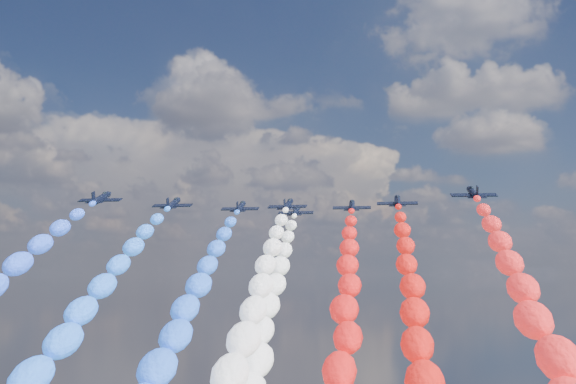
# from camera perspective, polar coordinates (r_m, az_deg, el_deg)

# --- Properties ---
(jet_0) EXTENTS (8.00, 10.86, 5.55)m
(jet_0) POSITION_cam_1_polar(r_m,az_deg,el_deg) (141.53, -14.33, -0.47)
(jet_0) COLOR black
(jet_1) EXTENTS (8.06, 10.90, 5.55)m
(jet_1) POSITION_cam_1_polar(r_m,az_deg,el_deg) (149.59, -8.93, -0.91)
(jet_1) COLOR black
(trail_1) EXTENTS (5.67, 95.78, 49.26)m
(trail_1) POSITION_cam_1_polar(r_m,az_deg,el_deg) (102.52, -16.47, -11.21)
(trail_1) COLOR #276CFA
(jet_2) EXTENTS (7.91, 10.80, 5.55)m
(jet_2) POSITION_cam_1_polar(r_m,az_deg,el_deg) (155.54, -3.72, -1.18)
(jet_2) COLOR black
(trail_2) EXTENTS (5.67, 95.78, 49.26)m
(trail_2) POSITION_cam_1_polar(r_m,az_deg,el_deg) (107.02, -8.42, -11.19)
(trail_2) COLOR blue
(jet_3) EXTENTS (8.58, 11.28, 5.55)m
(jet_3) POSITION_cam_1_polar(r_m,az_deg,el_deg) (150.18, -0.01, -1.01)
(jet_3) COLOR black
(trail_3) EXTENTS (5.67, 95.78, 49.26)m
(trail_3) POSITION_cam_1_polar(r_m,az_deg,el_deg) (101.02, -3.09, -11.54)
(trail_3) COLOR white
(jet_4) EXTENTS (8.22, 11.02, 5.55)m
(jet_4) POSITION_cam_1_polar(r_m,az_deg,el_deg) (165.03, 0.64, -1.50)
(jet_4) COLOR black
(trail_4) EXTENTS (5.67, 95.78, 49.26)m
(trail_4) POSITION_cam_1_polar(r_m,az_deg,el_deg) (115.78, -1.75, -10.89)
(trail_4) COLOR white
(jet_5) EXTENTS (7.90, 10.79, 5.55)m
(jet_5) POSITION_cam_1_polar(r_m,az_deg,el_deg) (153.25, 4.98, -1.09)
(jet_5) COLOR black
(trail_5) EXTENTS (5.67, 95.78, 49.26)m
(trail_5) POSITION_cam_1_polar(r_m,az_deg,el_deg) (103.68, 4.52, -11.39)
(trail_5) COLOR red
(jet_6) EXTENTS (8.38, 11.13, 5.55)m
(jet_6) POSITION_cam_1_polar(r_m,az_deg,el_deg) (144.90, 8.50, -0.74)
(jet_6) COLOR black
(trail_6) EXTENTS (5.67, 95.78, 49.26)m
(trail_6) POSITION_cam_1_polar(r_m,az_deg,el_deg) (95.37, 9.94, -11.75)
(trail_6) COLOR red
(jet_7) EXTENTS (8.27, 11.05, 5.55)m
(jet_7) POSITION_cam_1_polar(r_m,az_deg,el_deg) (132.49, 14.21, -0.08)
(jet_7) COLOR black
(trail_7) EXTENTS (5.67, 95.78, 49.26)m
(trail_7) POSITION_cam_1_polar(r_m,az_deg,el_deg) (83.68, 19.45, -12.24)
(trail_7) COLOR red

